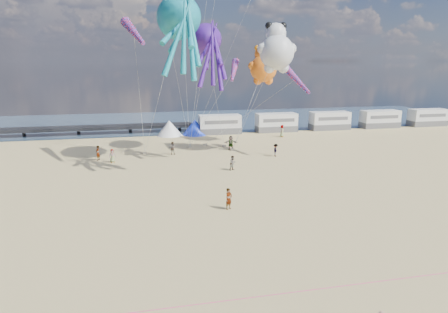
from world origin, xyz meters
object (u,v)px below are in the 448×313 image
(windsock_right, at_px, (234,71))
(tent_white, at_px, (169,128))
(motorhome_4, at_px, (427,117))
(kite_panda, at_px, (277,53))
(sandbag_e, at_px, (190,147))
(kite_teddy_orange, at_px, (263,69))
(beachgoer_6, at_px, (282,131))
(beachgoer_5, at_px, (98,153))
(beachgoer_1, at_px, (233,163))
(beachgoer_4, at_px, (231,143))
(windsock_left, at_px, (134,32))
(beachgoer_7, at_px, (172,148))
(sandbag_a, at_px, (145,153))
(sandbag_d, at_px, (205,145))
(beachgoer_2, at_px, (276,150))
(motorhome_2, at_px, (330,121))
(tent_blue, at_px, (195,127))
(motorhome_3, at_px, (380,119))
(beachgoer_0, at_px, (112,156))
(kite_octopus_teal, at_px, (179,17))
(sandbag_c, at_px, (233,150))
(kite_octopus_purple, at_px, (205,40))
(motorhome_1, at_px, (276,122))
(standing_person, at_px, (229,199))
(windsock_mid, at_px, (296,79))
(sandbag_b, at_px, (224,146))
(motorhome_0, at_px, (220,124))

(windsock_right, bearing_deg, tent_white, 136.38)
(motorhome_4, distance_m, kite_panda, 39.11)
(sandbag_e, height_order, kite_teddy_orange, kite_teddy_orange)
(beachgoer_6, bearing_deg, kite_panda, -176.27)
(beachgoer_5, bearing_deg, sandbag_e, 133.35)
(beachgoer_1, xyz_separation_m, beachgoer_4, (2.09, 9.84, 0.14))
(windsock_left, bearing_deg, motorhome_4, 4.79)
(beachgoer_7, xyz_separation_m, sandbag_a, (-3.36, 0.99, -0.69))
(windsock_left, bearing_deg, sandbag_d, 30.16)
(beachgoer_2, xyz_separation_m, beachgoer_5, (-20.98, 2.53, 0.10))
(motorhome_4, distance_m, tent_white, 46.00)
(motorhome_2, height_order, tent_blue, motorhome_2)
(motorhome_3, relative_size, sandbag_a, 13.20)
(beachgoer_0, bearing_deg, beachgoer_6, 11.25)
(kite_panda, relative_size, windsock_right, 1.49)
(beachgoer_6, relative_size, kite_octopus_teal, 0.17)
(beachgoer_6, distance_m, sandbag_c, 12.35)
(beachgoer_0, distance_m, beachgoer_1, 14.14)
(beachgoer_0, height_order, beachgoer_4, beachgoer_4)
(motorhome_4, relative_size, kite_octopus_purple, 0.66)
(motorhome_1, relative_size, standing_person, 3.87)
(kite_teddy_orange, bearing_deg, kite_octopus_purple, -149.27)
(beachgoer_6, bearing_deg, kite_octopus_purple, 149.16)
(motorhome_3, distance_m, beachgoer_7, 39.44)
(beachgoer_1, relative_size, beachgoer_4, 0.85)
(kite_octopus_purple, bearing_deg, beachgoer_2, -22.96)
(sandbag_e, xyz_separation_m, windsock_left, (-6.59, -7.52, 14.18))
(beachgoer_4, height_order, beachgoer_6, beachgoer_4)
(beachgoer_6, relative_size, windsock_mid, 0.27)
(windsock_mid, bearing_deg, beachgoer_5, 167.52)
(windsock_left, bearing_deg, windsock_right, 2.32)
(beachgoer_7, height_order, sandbag_c, beachgoer_7)
(sandbag_e, bearing_deg, beachgoer_6, 18.23)
(motorhome_1, xyz_separation_m, kite_panda, (-5.76, -15.48, 10.80))
(beachgoer_6, relative_size, sandbag_b, 3.69)
(beachgoer_0, distance_m, sandbag_d, 13.94)
(motorhome_0, height_order, sandbag_b, motorhome_0)
(motorhome_4, relative_size, windsock_mid, 0.98)
(kite_octopus_purple, bearing_deg, motorhome_3, 27.32)
(motorhome_1, bearing_deg, kite_octopus_teal, -135.54)
(sandbag_d, bearing_deg, standing_person, -95.31)
(sandbag_a, relative_size, kite_teddy_orange, 0.08)
(sandbag_a, distance_m, sandbag_c, 11.20)
(kite_teddy_orange, bearing_deg, motorhome_0, 123.81)
(standing_person, distance_m, windsock_left, 21.80)
(tent_white, relative_size, sandbag_a, 8.00)
(kite_octopus_teal, height_order, windsock_left, kite_octopus_teal)
(motorhome_3, relative_size, kite_octopus_purple, 0.66)
(kite_teddy_orange, distance_m, windsock_left, 19.37)
(motorhome_3, relative_size, tent_white, 1.65)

